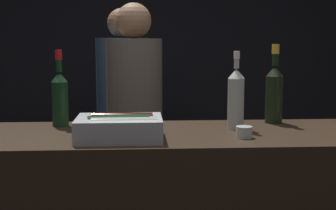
# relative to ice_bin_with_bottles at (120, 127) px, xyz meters

# --- Properties ---
(wall_back_chalkboard) EXTENTS (6.40, 0.06, 2.80)m
(wall_back_chalkboard) POSITION_rel_ice_bin_with_bottles_xyz_m (0.21, 2.49, 0.30)
(wall_back_chalkboard) COLOR black
(wall_back_chalkboard) RESTS_ON ground_plane
(ice_bin_with_bottles) EXTENTS (0.35, 0.26, 0.10)m
(ice_bin_with_bottles) POSITION_rel_ice_bin_with_bottles_xyz_m (0.00, 0.00, 0.00)
(ice_bin_with_bottles) COLOR #B7BABF
(ice_bin_with_bottles) RESTS_ON bar_counter
(candle_votive) EXTENTS (0.07, 0.07, 0.05)m
(candle_votive) POSITION_rel_ice_bin_with_bottles_xyz_m (0.52, -0.00, -0.03)
(candle_votive) COLOR silver
(candle_votive) RESTS_ON bar_counter
(white_wine_bottle) EXTENTS (0.08, 0.08, 0.36)m
(white_wine_bottle) POSITION_rel_ice_bin_with_bottles_xyz_m (0.52, 0.20, 0.09)
(white_wine_bottle) COLOR #B2B7AD
(white_wine_bottle) RESTS_ON bar_counter
(champagne_bottle) EXTENTS (0.09, 0.09, 0.39)m
(champagne_bottle) POSITION_rel_ice_bin_with_bottles_xyz_m (0.74, 0.34, 0.10)
(champagne_bottle) COLOR black
(champagne_bottle) RESTS_ON bar_counter
(red_wine_bottle_burgundy) EXTENTS (0.08, 0.08, 0.36)m
(red_wine_bottle_burgundy) POSITION_rel_ice_bin_with_bottles_xyz_m (-0.30, 0.32, 0.09)
(red_wine_bottle_burgundy) COLOR #143319
(red_wine_bottle_burgundy) RESTS_ON bar_counter
(person_in_hoodie) EXTENTS (0.38, 0.38, 1.67)m
(person_in_hoodie) POSITION_rel_ice_bin_with_bottles_xyz_m (-0.04, 1.48, -0.17)
(person_in_hoodie) COLOR black
(person_in_hoodie) RESTS_ON ground_plane
(person_blond_tee) EXTENTS (0.34, 0.34, 1.67)m
(person_blond_tee) POSITION_rel_ice_bin_with_bottles_xyz_m (0.05, 0.89, -0.17)
(person_blond_tee) COLOR black
(person_blond_tee) RESTS_ON ground_plane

